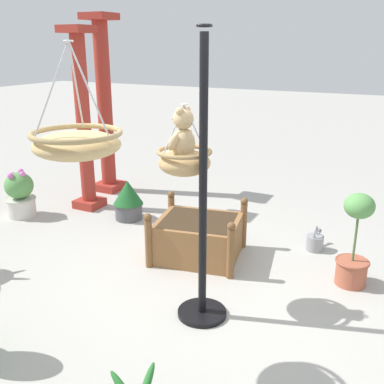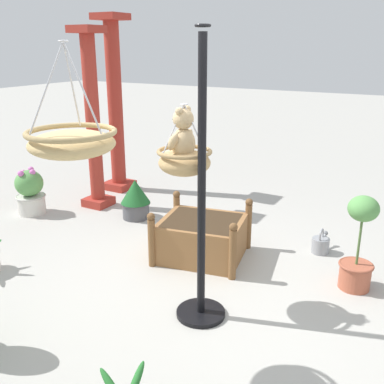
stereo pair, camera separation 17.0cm
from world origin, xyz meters
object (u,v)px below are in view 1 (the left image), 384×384
Objects in this scene: potted_plant_fern_front at (20,194)px; teddy_bear at (182,137)px; wooden_planter_box at (198,236)px; watering_can at (315,242)px; display_pole_central at (203,237)px; hanging_basket_left_high at (77,143)px; hanging_basket_with_teddy at (184,161)px; potted_plant_small_succulent at (128,200)px; potted_plant_broad_leaf at (355,244)px; greenhouse_pillar_left at (84,125)px; greenhouse_pillar_right at (105,110)px.

teddy_bear is at bearing -106.22° from potted_plant_fern_front.
teddy_bear is 3.42m from potted_plant_fern_front.
potted_plant_fern_front is at bearing 89.84° from wooden_planter_box.
potted_plant_fern_front is 1.92× the size of watering_can.
display_pole_central is 0.86m from teddy_bear.
potted_plant_fern_front is (2.00, 2.89, -1.40)m from hanging_basket_left_high.
hanging_basket_with_teddy is 2.48m from potted_plant_small_succulent.
potted_plant_small_succulent is 3.07m from potted_plant_broad_leaf.
teddy_bear is 2.39m from watering_can.
potted_plant_broad_leaf is (-0.60, -3.83, -0.79)m from greenhouse_pillar_left.
potted_plant_small_succulent is at bearing 29.62° from hanging_basket_left_high.
watering_can is at bearing -28.11° from teddy_bear.
display_pole_central is 2.02m from watering_can.
display_pole_central is at bearing 136.57° from potted_plant_broad_leaf.
greenhouse_pillar_right is (0.82, 0.25, 0.10)m from greenhouse_pillar_left.
greenhouse_pillar_left is 3.95m from potted_plant_broad_leaf.
potted_plant_broad_leaf is (0.14, -1.65, 0.19)m from wooden_planter_box.
display_pole_central is 3.97m from greenhouse_pillar_right.
hanging_basket_left_high is 0.26× the size of greenhouse_pillar_right.
teddy_bear is 1.31× the size of watering_can.
greenhouse_pillar_right reaches higher than potted_plant_small_succulent.
hanging_basket_left_high is at bearing 159.18° from watering_can.
greenhouse_pillar_right reaches higher than potted_plant_fern_front.
potted_plant_small_succulent is 2.54m from watering_can.
greenhouse_pillar_left is at bearing 80.51° from potted_plant_small_succulent.
hanging_basket_left_high reaches higher than teddy_bear.
greenhouse_pillar_left is 1.25m from potted_plant_small_succulent.
teddy_bear reaches higher than wooden_planter_box.
potted_plant_small_succulent is (1.48, 1.65, -1.29)m from teddy_bear.
hanging_basket_with_teddy is at bearing -123.24° from greenhouse_pillar_left.
greenhouse_pillar_left reaches higher than teddy_bear.
greenhouse_pillar_left is at bearing 56.52° from teddy_bear.
hanging_basket_left_high is 2.07× the size of watering_can.
teddy_bear is at bearing -132.05° from potted_plant_small_succulent.
potted_plant_broad_leaf is at bearing -35.97° from hanging_basket_left_high.
greenhouse_pillar_right reaches higher than teddy_bear.
potted_plant_fern_front is at bearing 72.66° from display_pole_central.
watering_can is (0.78, -1.16, -0.14)m from wooden_planter_box.
potted_plant_broad_leaf is at bearing -53.07° from hanging_basket_with_teddy.
wooden_planter_box reaches higher than watering_can.
potted_plant_broad_leaf is (1.02, -1.36, -0.93)m from hanging_basket_with_teddy.
teddy_bear is at bearing 90.00° from hanging_basket_with_teddy.
potted_plant_small_succulent is at bearing 47.95° from teddy_bear.
display_pole_central is 3.28m from greenhouse_pillar_left.
greenhouse_pillar_right is at bearing 47.87° from teddy_bear.
potted_plant_broad_leaf is at bearing -53.52° from teddy_bear.
potted_plant_small_succulent is at bearing -132.26° from greenhouse_pillar_right.
hanging_basket_with_teddy is at bearing -9.72° from hanging_basket_left_high.
hanging_basket_with_teddy is 2.95m from greenhouse_pillar_left.
greenhouse_pillar_left is 3.82× the size of potted_plant_fern_front.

